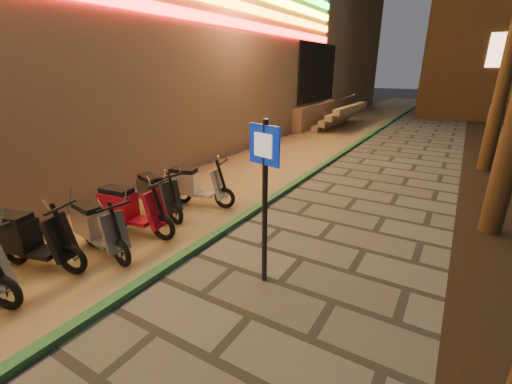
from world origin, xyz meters
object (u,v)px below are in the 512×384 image
Objects in this scene: scooter_9 at (129,209)px; scooter_11 at (194,185)px; pedestrian_sign at (265,182)px; scooter_8 at (97,227)px; scooter_10 at (157,194)px; scooter_7 at (28,239)px.

scooter_9 reaches higher than scooter_11.
scooter_8 is (-2.89, -0.73, -1.10)m from pedestrian_sign.
scooter_11 is (-2.92, 1.83, -1.08)m from pedestrian_sign.
scooter_8 is 0.93× the size of scooter_9.
scooter_8 and scooter_10 have the same top height.
scooter_9 is at bearing -166.45° from pedestrian_sign.
scooter_7 is (-3.39, -1.60, -1.06)m from pedestrian_sign.
scooter_7 reaches higher than scooter_8.
scooter_9 is 1.03× the size of scooter_11.
scooter_7 is 3.46m from scooter_11.
scooter_10 is at bearing 177.72° from pedestrian_sign.
scooter_11 is at bearing 79.18° from scooter_9.
scooter_10 is (-0.36, 1.72, -0.00)m from scooter_8.
pedestrian_sign reaches higher than scooter_7.
pedestrian_sign reaches higher than scooter_8.
scooter_11 is at bearing 98.90° from scooter_8.
scooter_8 is at bearing 44.06° from scooter_7.
scooter_10 is (0.14, 2.59, -0.04)m from scooter_7.
scooter_9 is (-3.02, 0.06, -1.07)m from pedestrian_sign.
scooter_7 is 1.07× the size of scooter_8.
scooter_9 reaches higher than scooter_10.
scooter_7 is at bearing -111.59° from scooter_8.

